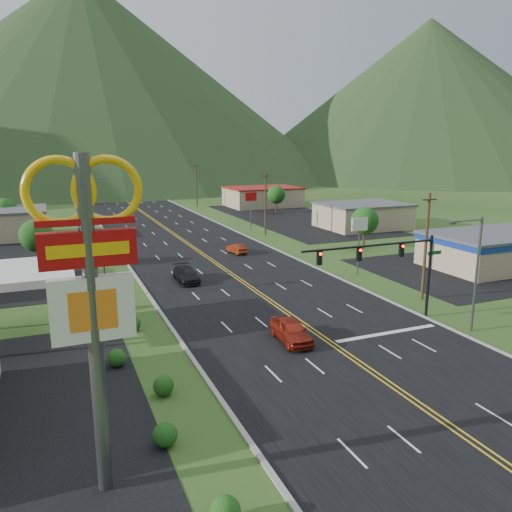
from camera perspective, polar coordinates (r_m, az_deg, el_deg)
name	(u,v)px	position (r m, az deg, el deg)	size (l,w,h in m)	color
ground	(451,427)	(29.07, 21.35, -17.73)	(500.00, 500.00, 0.00)	#254217
road	(451,427)	(29.07, 21.35, -17.73)	(20.00, 460.00, 0.04)	black
curb_west	(272,476)	(24.05, 1.82, -23.78)	(0.30, 460.00, 0.14)	gray
pylon_sign	(90,277)	(20.26, -18.41, -2.25)	(4.32, 0.60, 14.00)	#59595E
traffic_signal	(390,259)	(41.08, 15.12, -0.38)	(13.10, 0.43, 7.00)	black
streetlight_east	(474,267)	(41.32, 23.66, -1.15)	(3.28, 0.25, 9.00)	#59595E
streetlight_west	(92,200)	(88.31, -18.24, 6.11)	(3.28, 0.25, 9.00)	#59595E
gas_canopy	(0,276)	(40.88, -27.19, -2.08)	(10.00, 8.00, 5.30)	white
building_east_near	(494,248)	(65.44, 25.56, 0.82)	(15.40, 10.40, 4.10)	tan
building_east_mid	(363,215)	(89.09, 12.09, 4.56)	(14.40, 11.40, 4.30)	tan
building_east_far	(262,197)	(117.71, 0.74, 6.80)	(16.40, 12.40, 4.50)	tan
pole_sign_west_a	(103,245)	(48.67, -17.13, 1.16)	(2.00, 0.18, 6.40)	#59595E
pole_sign_west_b	(85,215)	(70.33, -18.93, 4.43)	(2.00, 0.18, 6.40)	#59595E
pole_sign_east_a	(359,230)	(56.01, 11.73, 2.91)	(2.00, 0.18, 6.40)	#59595E
pole_sign_east_b	(251,201)	(84.14, -0.59, 6.36)	(2.00, 0.18, 6.40)	#59595E
tree_west_a	(36,236)	(63.48, -23.82, 2.15)	(3.84, 3.84, 5.82)	#382314
tree_west_b	(5,210)	(90.46, -26.74, 4.71)	(3.84, 3.84, 5.82)	#382314
tree_east_a	(365,221)	(71.00, 12.31, 3.95)	(3.84, 3.84, 5.82)	#382314
tree_east_b	(276,195)	(105.83, 2.33, 7.01)	(3.84, 3.84, 5.82)	#382314
utility_pole_a	(426,246)	(48.54, 18.83, 1.10)	(1.60, 0.28, 10.00)	#382314
utility_pole_b	(265,203)	(79.74, 1.09, 6.06)	(1.60, 0.28, 10.00)	#382314
utility_pole_c	(196,185)	(117.33, -6.82, 8.10)	(1.60, 0.28, 10.00)	#382314
utility_pole_d	(160,175)	(156.12, -10.88, 9.08)	(1.60, 0.28, 10.00)	#382314
mountain_n	(84,77)	(239.96, -19.03, 18.76)	(220.00, 220.00, 85.00)	#1D3015
mountain_ne	(426,99)	(256.03, 18.86, 16.66)	(180.00, 180.00, 70.00)	#1D3015
car_red_near	(291,331)	(37.28, 4.03, -8.53)	(1.97, 4.89, 1.67)	maroon
car_dark_mid	(186,275)	(53.40, -7.98, -2.14)	(2.12, 5.21, 1.51)	black
car_red_far	(237,249)	(66.65, -2.23, 0.84)	(1.35, 3.88, 1.28)	maroon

